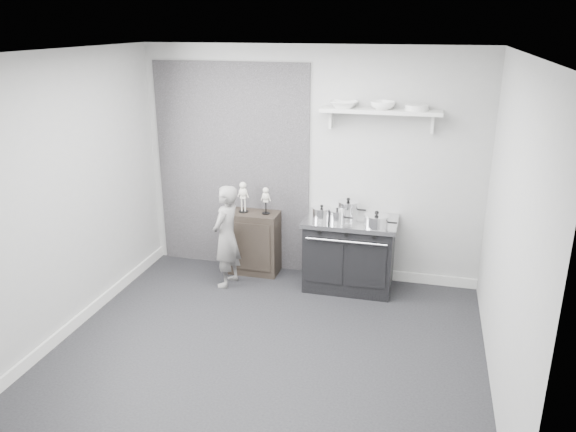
# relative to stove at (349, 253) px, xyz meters

# --- Properties ---
(ground) EXTENTS (4.00, 4.00, 0.00)m
(ground) POSITION_rel_stove_xyz_m (-0.55, -1.48, -0.42)
(ground) COLOR black
(ground) RESTS_ON ground
(room_shell) EXTENTS (4.02, 3.62, 2.71)m
(room_shell) POSITION_rel_stove_xyz_m (-0.64, -1.33, 1.22)
(room_shell) COLOR #9F9F9D
(room_shell) RESTS_ON ground
(wall_shelf) EXTENTS (1.30, 0.26, 0.24)m
(wall_shelf) POSITION_rel_stove_xyz_m (0.25, 0.20, 1.59)
(wall_shelf) COLOR silver
(wall_shelf) RESTS_ON room_shell
(stove) EXTENTS (1.04, 0.65, 0.83)m
(stove) POSITION_rel_stove_xyz_m (0.00, 0.00, 0.00)
(stove) COLOR black
(stove) RESTS_ON ground
(side_cabinet) EXTENTS (0.59, 0.34, 0.77)m
(side_cabinet) POSITION_rel_stove_xyz_m (-1.18, 0.13, -0.04)
(side_cabinet) COLOR black
(side_cabinet) RESTS_ON ground
(child) EXTENTS (0.36, 0.48, 1.21)m
(child) POSITION_rel_stove_xyz_m (-1.38, -0.28, 0.18)
(child) COLOR slate
(child) RESTS_ON ground
(pot_front_left) EXTENTS (0.29, 0.20, 0.18)m
(pot_front_left) POSITION_rel_stove_xyz_m (-0.31, -0.10, 0.49)
(pot_front_left) COLOR white
(pot_front_left) RESTS_ON stove
(pot_back_left) EXTENTS (0.33, 0.24, 0.21)m
(pot_back_left) POSITION_rel_stove_xyz_m (-0.05, 0.13, 0.50)
(pot_back_left) COLOR white
(pot_back_left) RESTS_ON stove
(pot_front_right) EXTENTS (0.36, 0.27, 0.18)m
(pot_front_right) POSITION_rel_stove_xyz_m (0.30, -0.17, 0.48)
(pot_front_right) COLOR white
(pot_front_right) RESTS_ON stove
(pot_front_center) EXTENTS (0.25, 0.17, 0.17)m
(pot_front_center) POSITION_rel_stove_xyz_m (-0.13, -0.13, 0.48)
(pot_front_center) COLOR white
(pot_front_center) RESTS_ON stove
(skeleton_full) EXTENTS (0.12, 0.08, 0.43)m
(skeleton_full) POSITION_rel_stove_xyz_m (-1.31, 0.13, 0.56)
(skeleton_full) COLOR beige
(skeleton_full) RESTS_ON side_cabinet
(skeleton_torso) EXTENTS (0.10, 0.07, 0.37)m
(skeleton_torso) POSITION_rel_stove_xyz_m (-1.03, 0.13, 0.53)
(skeleton_torso) COLOR beige
(skeleton_torso) RESTS_ON side_cabinet
(bowl_large) EXTENTS (0.31, 0.31, 0.08)m
(bowl_large) POSITION_rel_stove_xyz_m (-0.15, 0.19, 1.66)
(bowl_large) COLOR white
(bowl_large) RESTS_ON wall_shelf
(bowl_small) EXTENTS (0.27, 0.27, 0.08)m
(bowl_small) POSITION_rel_stove_xyz_m (0.27, 0.19, 1.66)
(bowl_small) COLOR white
(bowl_small) RESTS_ON wall_shelf
(plate_stack) EXTENTS (0.25, 0.25, 0.06)m
(plate_stack) POSITION_rel_stove_xyz_m (0.63, 0.19, 1.65)
(plate_stack) COLOR silver
(plate_stack) RESTS_ON wall_shelf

